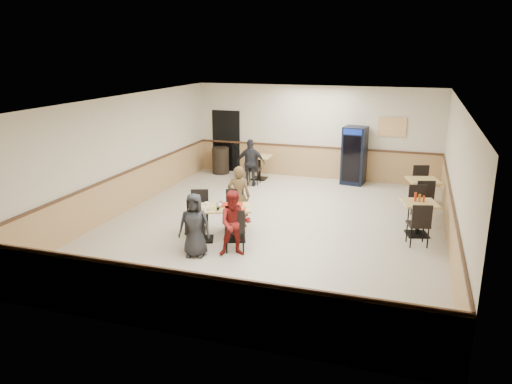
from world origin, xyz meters
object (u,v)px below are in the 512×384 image
(side_table_near, at_px, (419,213))
(main_table, at_px, (219,218))
(pepsi_cooler, at_px, (354,155))
(back_table, at_px, (259,164))
(side_table_far, at_px, (422,190))
(diner_woman_right, at_px, (235,223))
(diner_woman_left, at_px, (195,225))
(lone_diner, at_px, (251,163))
(trash_bin, at_px, (221,161))
(diner_man_opposite, at_px, (239,197))

(side_table_near, bearing_deg, main_table, -158.37)
(main_table, bearing_deg, pepsi_cooler, 48.59)
(back_table, bearing_deg, side_table_far, -18.92)
(main_table, relative_size, diner_woman_right, 1.15)
(diner_woman_left, xyz_separation_m, pepsi_cooler, (2.35, 6.78, 0.24))
(side_table_near, relative_size, pepsi_cooler, 0.50)
(main_table, xyz_separation_m, diner_woman_left, (-0.13, -0.98, 0.16))
(lone_diner, height_order, pepsi_cooler, pepsi_cooler)
(diner_woman_left, distance_m, pepsi_cooler, 7.18)
(lone_diner, xyz_separation_m, trash_bin, (-1.50, 1.23, -0.29))
(diner_woman_left, distance_m, side_table_near, 5.09)
(side_table_near, bearing_deg, trash_bin, 147.75)
(diner_woman_left, bearing_deg, side_table_near, 19.23)
(main_table, bearing_deg, diner_man_opposite, 62.10)
(side_table_near, height_order, side_table_far, side_table_far)
(diner_woman_right, relative_size, diner_man_opposite, 0.93)
(main_table, height_order, diner_woman_left, diner_woman_left)
(main_table, xyz_separation_m, side_table_far, (4.29, 3.68, 0.04))
(back_table, distance_m, pepsi_cooler, 3.03)
(diner_man_opposite, xyz_separation_m, side_table_near, (4.09, 0.69, -0.22))
(side_table_far, distance_m, back_table, 5.34)
(side_table_far, xyz_separation_m, back_table, (-5.05, 1.73, -0.03))
(diner_man_opposite, bearing_deg, diner_woman_left, 69.76)
(diner_woman_right, distance_m, side_table_near, 4.29)
(pepsi_cooler, bearing_deg, main_table, -103.53)
(diner_man_opposite, height_order, lone_diner, diner_man_opposite)
(diner_woman_right, bearing_deg, main_table, 110.12)
(side_table_near, xyz_separation_m, trash_bin, (-6.48, 4.09, -0.08))
(diner_woman_left, xyz_separation_m, trash_bin, (-2.14, 6.74, -0.22))
(side_table_near, xyz_separation_m, side_table_far, (0.07, 2.01, 0.02))
(side_table_near, bearing_deg, pepsi_cooler, 115.78)
(side_table_near, bearing_deg, diner_woman_right, -146.54)
(side_table_near, distance_m, pepsi_cooler, 4.60)
(lone_diner, height_order, side_table_near, lone_diner)
(diner_woman_left, bearing_deg, pepsi_cooler, 58.76)
(main_table, bearing_deg, side_table_near, 1.14)
(diner_man_opposite, xyz_separation_m, lone_diner, (-0.89, 3.55, -0.01))
(side_table_far, relative_size, back_table, 1.23)
(lone_diner, height_order, trash_bin, lone_diner)
(back_table, relative_size, trash_bin, 0.87)
(main_table, xyz_separation_m, side_table_near, (4.21, 1.67, 0.01))
(lone_diner, relative_size, side_table_near, 1.62)
(diner_woman_left, height_order, back_table, diner_woman_left)
(back_table, xyz_separation_m, trash_bin, (-1.50, 0.35, -0.07))
(diner_woman_left, height_order, pepsi_cooler, pepsi_cooler)
(main_table, relative_size, back_table, 2.05)
(diner_woman_left, bearing_deg, side_table_far, 34.37)
(side_table_near, bearing_deg, lone_diner, 150.15)
(main_table, height_order, side_table_far, side_table_far)
(main_table, height_order, side_table_near, side_table_near)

